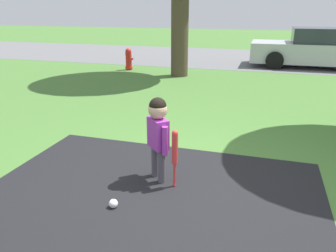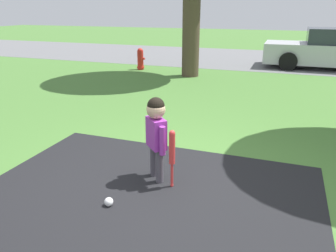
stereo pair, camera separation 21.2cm
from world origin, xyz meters
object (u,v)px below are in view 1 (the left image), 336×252
baseball_bat (175,151)px  sports_ball (113,204)px  parked_car (318,49)px  fire_hydrant (129,59)px  child (158,128)px

baseball_bat → sports_ball: 0.87m
sports_ball → parked_car: bearing=73.0°
baseball_bat → fire_hydrant: 7.74m
sports_ball → fire_hydrant: size_ratio=0.13×
fire_hydrant → parked_car: bearing=21.2°
baseball_bat → parked_car: (2.51, 9.24, 0.17)m
fire_hydrant → parked_car: parked_car is taller
baseball_bat → sports_ball: (-0.49, -0.59, -0.41)m
child → parked_car: parked_car is taller
child → fire_hydrant: bearing=160.9°
child → parked_car: bearing=118.3°
sports_ball → baseball_bat: bearing=50.4°
child → sports_ball: (-0.26, -0.71, -0.61)m
baseball_bat → sports_ball: baseball_bat is taller
child → sports_ball: 0.97m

